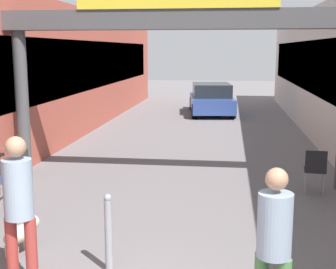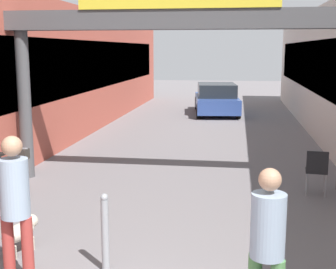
# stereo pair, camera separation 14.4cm
# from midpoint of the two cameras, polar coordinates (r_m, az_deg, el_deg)

# --- Properties ---
(storefront_left) EXTENTS (3.00, 26.00, 4.09)m
(storefront_left) POSITION_cam_midpoint_polar(r_m,az_deg,el_deg) (15.07, -16.07, 7.14)
(storefront_left) COLOR #B25142
(storefront_left) RESTS_ON ground_plane
(arcade_sign_gateway) EXTENTS (7.40, 0.47, 4.20)m
(arcade_sign_gateway) POSITION_cam_midpoint_polar(r_m,az_deg,el_deg) (9.54, 1.72, 11.60)
(arcade_sign_gateway) COLOR #4C4C4F
(arcade_sign_gateway) RESTS_ON ground_plane
(pedestrian_with_dog) EXTENTS (0.38, 0.34, 1.82)m
(pedestrian_with_dog) POSITION_cam_midpoint_polar(r_m,az_deg,el_deg) (5.76, -17.45, -7.68)
(pedestrian_with_dog) COLOR #99332D
(pedestrian_with_dog) RESTS_ON ground_plane
(pedestrian_companion) EXTENTS (0.46, 0.46, 1.68)m
(pedestrian_companion) POSITION_cam_midpoint_polar(r_m,az_deg,el_deg) (4.77, 12.91, -12.42)
(pedestrian_companion) COLOR #4C7F47
(pedestrian_companion) RESTS_ON ground_plane
(dog_on_leash) EXTENTS (0.42, 0.68, 0.48)m
(dog_on_leash) POSITION_cam_midpoint_polar(r_m,az_deg,el_deg) (6.89, -16.91, -11.27)
(dog_on_leash) COLOR beige
(dog_on_leash) RESTS_ON ground_plane
(bicycle_blue_farthest) EXTENTS (0.46, 1.69, 0.98)m
(bicycle_blue_farthest) POSITION_cam_midpoint_polar(r_m,az_deg,el_deg) (9.05, -18.45, -5.24)
(bicycle_blue_farthest) COLOR black
(bicycle_blue_farthest) RESTS_ON ground_plane
(bollard_post_metal) EXTENTS (0.10, 0.10, 1.02)m
(bollard_post_metal) POSITION_cam_midpoint_polar(r_m,az_deg,el_deg) (6.06, -6.98, -11.70)
(bollard_post_metal) COLOR gray
(bollard_post_metal) RESTS_ON ground_plane
(cafe_chair_black_nearer) EXTENTS (0.44, 0.44, 0.89)m
(cafe_chair_black_nearer) POSITION_cam_midpoint_polar(r_m,az_deg,el_deg) (9.44, 18.09, -3.93)
(cafe_chair_black_nearer) COLOR gray
(cafe_chair_black_nearer) RESTS_ON ground_plane
(parked_car_blue) EXTENTS (2.19, 4.17, 1.33)m
(parked_car_blue) POSITION_cam_midpoint_polar(r_m,az_deg,el_deg) (20.55, 6.11, 4.30)
(parked_car_blue) COLOR #2D478C
(parked_car_blue) RESTS_ON ground_plane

